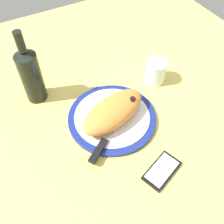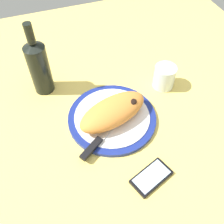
# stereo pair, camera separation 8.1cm
# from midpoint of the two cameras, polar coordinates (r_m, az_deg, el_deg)

# --- Properties ---
(ground_plane) EXTENTS (1.50, 1.50, 0.03)m
(ground_plane) POSITION_cam_midpoint_polar(r_m,az_deg,el_deg) (0.86, -2.72, -2.35)
(ground_plane) COLOR #EACC60
(plate) EXTENTS (0.29, 0.29, 0.02)m
(plate) POSITION_cam_midpoint_polar(r_m,az_deg,el_deg) (0.84, -2.78, -1.41)
(plate) COLOR navy
(plate) RESTS_ON ground_plane
(calzone) EXTENTS (0.26, 0.17, 0.07)m
(calzone) POSITION_cam_midpoint_polar(r_m,az_deg,el_deg) (0.80, -2.59, 0.00)
(calzone) COLOR orange
(calzone) RESTS_ON plate
(fork) EXTENTS (0.16, 0.04, 0.00)m
(fork) POSITION_cam_midpoint_polar(r_m,az_deg,el_deg) (0.86, -4.56, 1.62)
(fork) COLOR silver
(fork) RESTS_ON plate
(knife) EXTENTS (0.20, 0.15, 0.01)m
(knife) POSITION_cam_midpoint_polar(r_m,az_deg,el_deg) (0.77, -4.82, -6.79)
(knife) COLOR silver
(knife) RESTS_ON plate
(smartphone) EXTENTS (0.13, 0.10, 0.01)m
(smartphone) POSITION_cam_midpoint_polar(r_m,az_deg,el_deg) (0.74, 7.90, -13.00)
(smartphone) COLOR black
(smartphone) RESTS_ON ground_plane
(water_glass) EXTENTS (0.08, 0.08, 0.08)m
(water_glass) POSITION_cam_midpoint_polar(r_m,az_deg,el_deg) (0.95, 7.27, 8.53)
(water_glass) COLOR silver
(water_glass) RESTS_ON ground_plane
(wine_bottle) EXTENTS (0.07, 0.07, 0.26)m
(wine_bottle) POSITION_cam_midpoint_polar(r_m,az_deg,el_deg) (0.89, -20.22, 7.71)
(wine_bottle) COLOR black
(wine_bottle) RESTS_ON ground_plane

